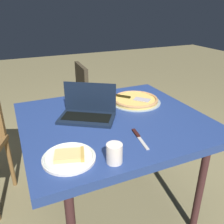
% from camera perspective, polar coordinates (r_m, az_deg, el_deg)
% --- Properties ---
extents(ground_plane, '(12.00, 12.00, 0.00)m').
position_cam_1_polar(ground_plane, '(2.00, 0.32, -21.18)').
color(ground_plane, '#887C53').
extents(dining_table, '(1.16, 1.04, 0.75)m').
position_cam_1_polar(dining_table, '(1.58, 0.38, -3.38)').
color(dining_table, navy).
rests_on(dining_table, ground_plane).
extents(laptop, '(0.40, 0.36, 0.21)m').
position_cam_1_polar(laptop, '(1.55, -5.78, 0.27)').
color(laptop, black).
rests_on(laptop, dining_table).
extents(pizza_plate, '(0.25, 0.25, 0.04)m').
position_cam_1_polar(pizza_plate, '(1.17, -10.15, -10.53)').
color(pizza_plate, white).
rests_on(pizza_plate, dining_table).
extents(pizza_tray, '(0.38, 0.38, 0.04)m').
position_cam_1_polar(pizza_tray, '(1.80, 5.56, 2.90)').
color(pizza_tray, '#93A3A8').
rests_on(pizza_tray, dining_table).
extents(table_knife, '(0.05, 0.22, 0.01)m').
position_cam_1_polar(table_knife, '(1.34, 6.34, -5.88)').
color(table_knife, beige).
rests_on(table_knife, dining_table).
extents(drink_cup, '(0.08, 0.08, 0.10)m').
position_cam_1_polar(drink_cup, '(1.12, 0.58, -9.79)').
color(drink_cup, white).
rests_on(drink_cup, dining_table).
extents(chair_near, '(0.40, 0.40, 0.90)m').
position_cam_1_polar(chair_near, '(2.41, -9.33, 1.97)').
color(chair_near, '#393021').
rests_on(chair_near, ground_plane).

